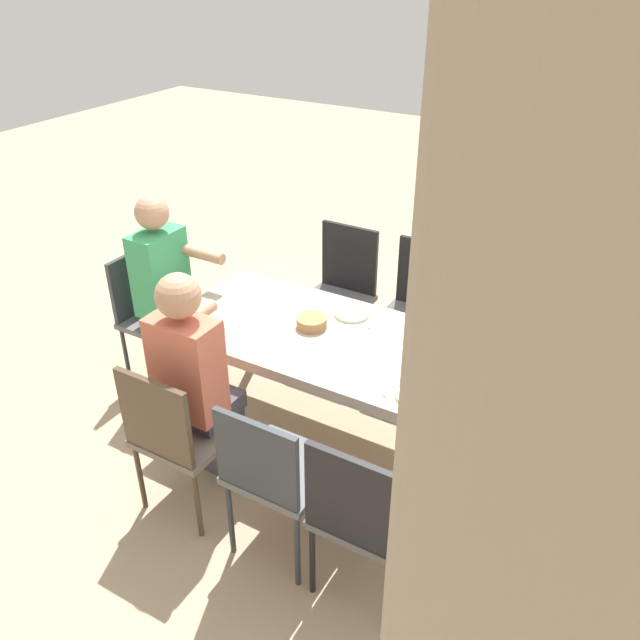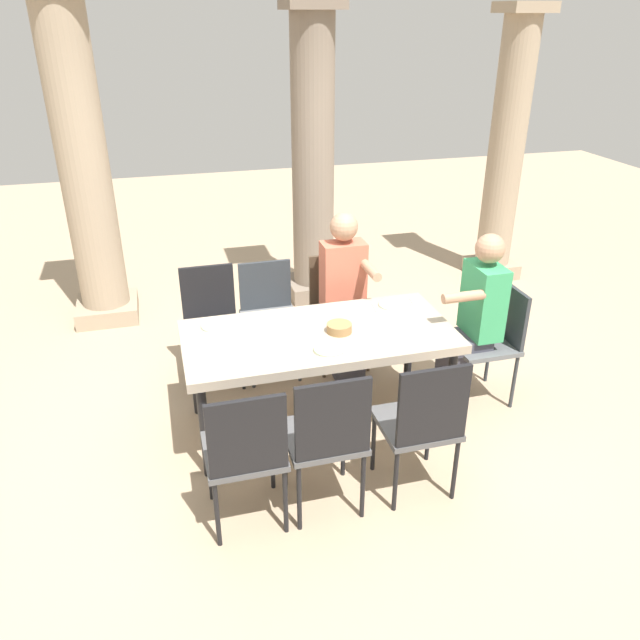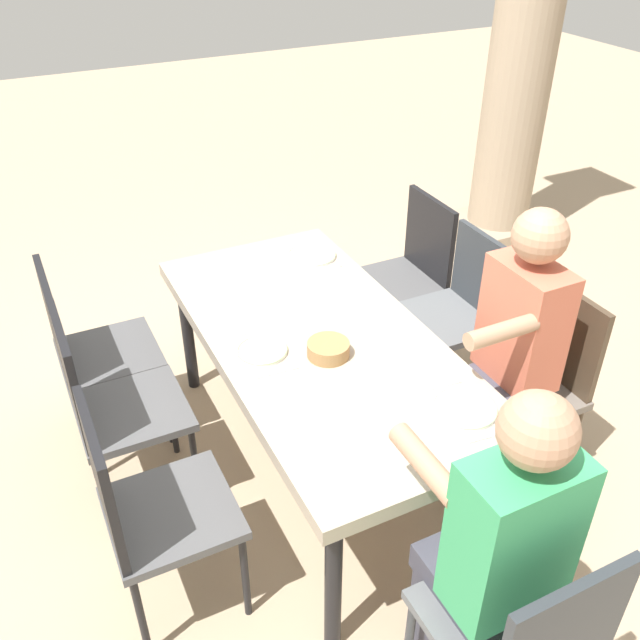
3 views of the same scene
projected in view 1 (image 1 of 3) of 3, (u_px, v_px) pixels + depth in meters
The scene contains 21 objects.
ground_plane at pixel (329, 438), 3.92m from camera, with size 16.00×16.00×0.00m, color tan.
dining_table at pixel (330, 345), 3.58m from camera, with size 1.82×0.87×0.73m.
chair_west_north at pixel (363, 511), 2.74m from camera, with size 0.44×0.44×0.91m.
chair_west_south at pixel (488, 326), 4.01m from camera, with size 0.44×0.44×0.94m.
chair_mid_north at pixel (274, 470), 2.94m from camera, with size 0.44×0.44×0.90m.
chair_mid_south at pixel (419, 306), 4.20m from camera, with size 0.44×0.44×0.96m.
chair_east_north at pixel (176, 431), 3.19m from camera, with size 0.44×0.44×0.90m.
chair_east_south at pixel (341, 287), 4.46m from camera, with size 0.44×0.44×0.95m.
chair_head_east at pixel (153, 309), 4.23m from camera, with size 0.44×0.44×0.90m.
diner_woman_green at pixel (170, 291), 4.06m from camera, with size 0.49×0.35×1.32m.
diner_man_white at pixel (197, 379), 3.24m from camera, with size 0.35×0.50×1.32m.
plate_0 at pixel (420, 395), 3.07m from camera, with size 0.24×0.24×0.02m.
fork_0 at pixel (450, 406), 3.01m from camera, with size 0.02×0.17×0.01m, color silver.
spoon_0 at pixel (391, 387), 3.14m from camera, with size 0.02×0.17×0.01m, color silver.
plate_1 at pixel (352, 314), 3.74m from camera, with size 0.20×0.20×0.02m.
fork_1 at pixel (375, 321), 3.68m from camera, with size 0.02×0.17×0.01m, color silver.
spoon_1 at pixel (329, 308), 3.81m from camera, with size 0.02×0.17×0.01m, color silver.
plate_2 at pixel (207, 325), 3.63m from camera, with size 0.23×0.23×0.02m.
fork_2 at pixel (229, 333), 3.57m from camera, with size 0.02×0.17×0.01m, color silver.
spoon_2 at pixel (186, 319), 3.70m from camera, with size 0.02×0.17×0.01m, color silver.
bread_basket at pixel (312, 322), 3.61m from camera, with size 0.17×0.17×0.06m, color #9E7547.
Camera 1 is at (-1.46, 2.64, 2.61)m, focal length 36.30 mm.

